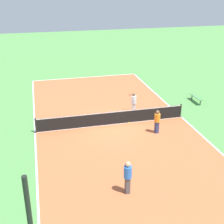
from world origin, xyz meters
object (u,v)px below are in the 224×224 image
tennis_net (112,118)px  player_near_blue (128,175)px  tennis_ball_near_net (143,96)px  tennis_ball_far_baseline (129,122)px  bench (196,97)px  player_center_orange (157,120)px  player_near_white (134,102)px

tennis_net → player_near_blue: player_near_blue is taller
tennis_ball_near_net → tennis_ball_far_baseline: size_ratio=1.00×
tennis_net → bench: bearing=-162.0°
bench → tennis_ball_near_net: bearing=-119.7°
player_center_orange → tennis_ball_far_baseline: bearing=-152.6°
player_near_white → tennis_ball_near_net: bearing=-32.0°
player_near_white → tennis_ball_near_net: player_near_white is taller
tennis_net → bench: size_ratio=5.98×
player_near_blue → bench: bearing=-41.3°
tennis_net → player_center_orange: 3.04m
bench → player_center_orange: size_ratio=1.10×
bench → player_near_blue: (8.36, 9.44, 0.55)m
player_near_blue → tennis_net: bearing=-8.1°
tennis_net → player_near_blue: (1.04, 7.06, 0.43)m
bench → tennis_ball_far_baseline: (6.19, 2.45, -0.33)m
player_near_blue → tennis_ball_far_baseline: size_ratio=23.67×
player_near_white → tennis_ball_far_baseline: 1.80m
tennis_net → tennis_ball_far_baseline: 1.21m
player_center_orange → tennis_ball_far_baseline: player_center_orange is taller
player_near_white → tennis_ball_far_baseline: player_near_white is taller
tennis_ball_far_baseline → player_near_white: bearing=-118.6°
bench → tennis_ball_near_net: 4.18m
player_center_orange → bench: bearing=121.9°
bench → player_near_white: (5.44, 1.06, 0.54)m
bench → tennis_ball_near_net: (3.62, -2.07, -0.33)m
player_near_blue → player_center_orange: bearing=-33.1°
player_center_orange → player_near_blue: player_near_blue is taller
tennis_ball_far_baseline → bench: bearing=-158.4°
tennis_ball_near_net → tennis_ball_far_baseline: bearing=60.3°
player_center_orange → player_near_blue: (3.44, 5.23, 0.07)m
player_near_blue → tennis_ball_near_net: player_near_blue is taller
player_center_orange → tennis_ball_near_net: 6.46m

